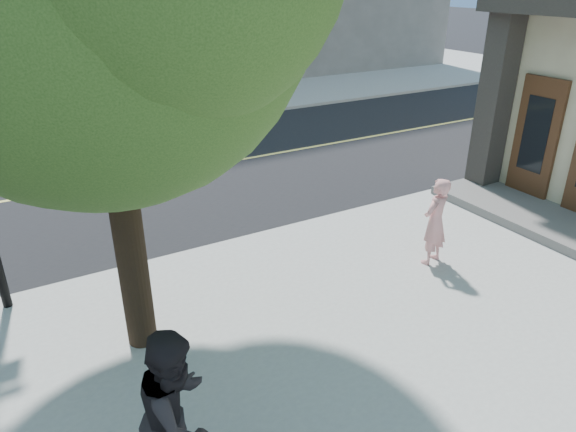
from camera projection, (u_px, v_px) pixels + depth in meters
ground at (36, 295)px, 8.43m from camera, size 140.00×140.00×0.00m
road_ew at (13, 200)px, 11.97m from camera, size 140.00×9.00×0.01m
sidewalk_ne at (237, 60)px, 31.44m from camera, size 29.00×25.00×0.12m
man_on_phone at (435, 222)px, 8.85m from camera, size 0.64×0.51×1.55m
pedestrian at (179, 417)px, 4.73m from camera, size 1.13×1.14×1.86m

